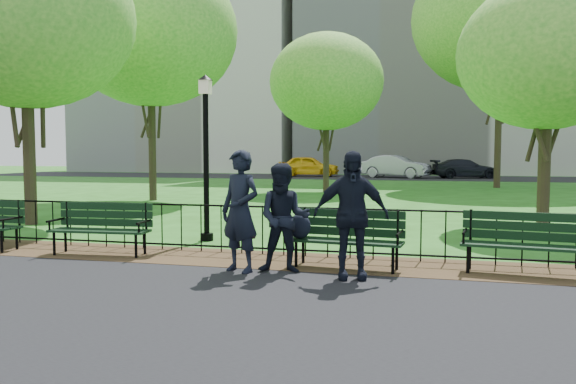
% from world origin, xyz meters
% --- Properties ---
extents(ground, '(120.00, 120.00, 0.00)m').
position_xyz_m(ground, '(0.00, 0.00, 0.00)').
color(ground, '#285F19').
extents(asphalt_path, '(60.00, 9.20, 0.01)m').
position_xyz_m(asphalt_path, '(0.00, -3.40, 0.01)').
color(asphalt_path, black).
rests_on(asphalt_path, ground).
extents(dirt_strip, '(60.00, 1.60, 0.01)m').
position_xyz_m(dirt_strip, '(0.00, 1.50, 0.01)').
color(dirt_strip, '#3E2F19').
rests_on(dirt_strip, ground).
extents(far_street, '(70.00, 9.00, 0.01)m').
position_xyz_m(far_street, '(0.00, 35.00, 0.01)').
color(far_street, black).
rests_on(far_street, ground).
extents(iron_fence, '(24.06, 0.06, 1.00)m').
position_xyz_m(iron_fence, '(0.00, 2.00, 0.50)').
color(iron_fence, black).
rests_on(iron_fence, ground).
extents(apartment_west, '(22.00, 15.00, 26.00)m').
position_xyz_m(apartment_west, '(-22.00, 48.00, 13.00)').
color(apartment_west, white).
rests_on(apartment_west, ground).
extents(apartment_mid, '(24.00, 15.00, 30.00)m').
position_xyz_m(apartment_mid, '(2.00, 48.00, 15.00)').
color(apartment_mid, beige).
rests_on(apartment_mid, ground).
extents(park_bench_main, '(1.87, 0.73, 1.02)m').
position_xyz_m(park_bench_main, '(0.40, 1.18, 0.61)').
color(park_bench_main, black).
rests_on(park_bench_main, ground).
extents(park_bench_left_a, '(1.84, 0.69, 1.02)m').
position_xyz_m(park_bench_left_a, '(-3.83, 1.30, 0.59)').
color(park_bench_left_a, black).
rests_on(park_bench_left_a, ground).
extents(park_bench_right_a, '(1.87, 0.79, 1.03)m').
position_xyz_m(park_bench_right_a, '(3.33, 1.40, 0.59)').
color(park_bench_right_a, black).
rests_on(park_bench_right_a, ground).
extents(lamppost, '(0.31, 0.31, 3.47)m').
position_xyz_m(lamppost, '(-2.63, 3.30, 1.89)').
color(lamppost, black).
rests_on(lamppost, ground).
extents(tree_near_w, '(5.48, 5.48, 7.63)m').
position_xyz_m(tree_near_w, '(-8.08, 4.68, 5.30)').
color(tree_near_w, '#2D2116').
rests_on(tree_near_w, ground).
extents(tree_near_e, '(4.49, 4.49, 6.25)m').
position_xyz_m(tree_near_e, '(4.75, 7.90, 4.34)').
color(tree_near_e, '#2D2116').
rests_on(tree_near_e, ground).
extents(tree_mid_w, '(6.70, 6.70, 9.34)m').
position_xyz_m(tree_mid_w, '(-8.61, 12.22, 6.49)').
color(tree_mid_w, '#2D2116').
rests_on(tree_mid_w, ground).
extents(tree_far_c, '(5.36, 5.36, 7.47)m').
position_xyz_m(tree_far_c, '(-2.91, 18.60, 5.19)').
color(tree_far_c, '#2D2116').
rests_on(tree_far_c, ground).
extents(tree_far_e, '(9.20, 9.20, 12.83)m').
position_xyz_m(tree_far_e, '(5.32, 23.94, 8.91)').
color(tree_far_e, '#2D2116').
rests_on(tree_far_e, ground).
extents(person_left, '(0.81, 0.67, 1.89)m').
position_xyz_m(person_left, '(-0.90, 0.50, 0.96)').
color(person_left, black).
rests_on(person_left, asphalt_path).
extents(person_mid, '(0.87, 0.54, 1.69)m').
position_xyz_m(person_mid, '(-0.23, 0.62, 0.85)').
color(person_mid, black).
rests_on(person_mid, asphalt_path).
extents(person_right, '(1.17, 0.68, 1.87)m').
position_xyz_m(person_right, '(0.82, 0.45, 0.95)').
color(person_right, black).
rests_on(person_right, asphalt_path).
extents(taxi, '(4.86, 2.18, 1.62)m').
position_xyz_m(taxi, '(-7.41, 35.34, 0.82)').
color(taxi, yellow).
rests_on(taxi, far_street).
extents(sedan_silver, '(5.37, 3.28, 1.67)m').
position_xyz_m(sedan_silver, '(-0.62, 34.69, 0.85)').
color(sedan_silver, '#9C9FA4').
rests_on(sedan_silver, far_street).
extents(sedan_dark, '(5.12, 3.14, 1.39)m').
position_xyz_m(sedan_dark, '(4.31, 35.17, 0.70)').
color(sedan_dark, black).
rests_on(sedan_dark, far_street).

